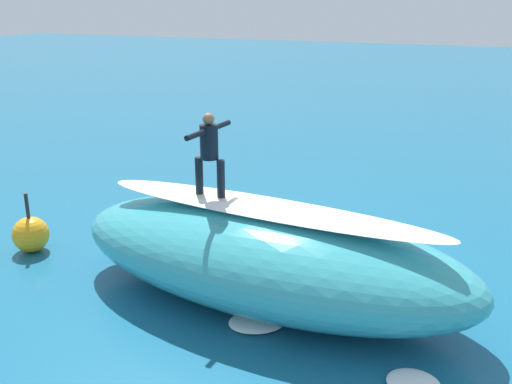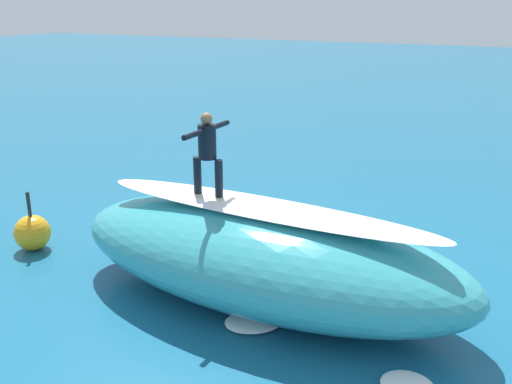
{
  "view_description": "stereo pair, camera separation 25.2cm",
  "coord_description": "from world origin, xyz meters",
  "views": [
    {
      "loc": [
        -4.28,
        11.3,
        5.45
      ],
      "look_at": [
        0.38,
        0.06,
        1.37
      ],
      "focal_mm": 41.44,
      "sensor_mm": 36.0,
      "label": 1
    },
    {
      "loc": [
        -4.51,
        11.2,
        5.45
      ],
      "look_at": [
        0.38,
        0.06,
        1.37
      ],
      "focal_mm": 41.44,
      "sensor_mm": 36.0,
      "label": 2
    }
  ],
  "objects": [
    {
      "name": "ground_plane",
      "position": [
        0.0,
        0.0,
        0.0
      ],
      "size": [
        120.0,
        120.0,
        0.0
      ],
      "primitive_type": "plane",
      "color": "#196084"
    },
    {
      "name": "wave_crest",
      "position": [
        -0.67,
        2.13,
        0.91
      ],
      "size": [
        8.15,
        3.93,
        1.81
      ],
      "primitive_type": "ellipsoid",
      "rotation": [
        0.0,
        0.0,
        -0.1
      ],
      "color": "teal",
      "rests_on": "ground_plane"
    },
    {
      "name": "wave_foam_lip",
      "position": [
        -0.67,
        2.13,
        1.85
      ],
      "size": [
        6.78,
        1.75,
        0.08
      ],
      "primitive_type": "ellipsoid",
      "rotation": [
        0.0,
        0.0,
        -0.1
      ],
      "color": "white",
      "rests_on": "wave_crest"
    },
    {
      "name": "surfboard_riding",
      "position": [
        0.48,
        2.02,
        1.86
      ],
      "size": [
        2.22,
        0.67,
        0.09
      ],
      "primitive_type": "ellipsoid",
      "rotation": [
        0.0,
        0.0,
        -0.07
      ],
      "color": "#EAE5C6",
      "rests_on": "wave_crest"
    },
    {
      "name": "surfer_riding",
      "position": [
        0.48,
        2.02,
        2.81
      ],
      "size": [
        0.61,
        1.47,
        1.55
      ],
      "rotation": [
        0.0,
        0.0,
        -0.07
      ],
      "color": "black",
      "rests_on": "surfboard_riding"
    },
    {
      "name": "surfboard_paddling",
      "position": [
        0.27,
        -1.91,
        0.05
      ],
      "size": [
        2.07,
        0.66,
        0.1
      ],
      "primitive_type": "ellipsoid",
      "rotation": [
        0.0,
        0.0,
        -3.1
      ],
      "color": "#33B2D1",
      "rests_on": "ground_plane"
    },
    {
      "name": "surfer_paddling",
      "position": [
        0.4,
        -1.9,
        0.23
      ],
      "size": [
        1.74,
        0.37,
        0.31
      ],
      "rotation": [
        0.0,
        0.0,
        -3.1
      ],
      "color": "black",
      "rests_on": "surfboard_paddling"
    },
    {
      "name": "buoy_marker",
      "position": [
        4.97,
        2.03,
        0.4
      ],
      "size": [
        0.8,
        0.8,
        1.36
      ],
      "color": "orange",
      "rests_on": "ground_plane"
    },
    {
      "name": "foam_patch_mid",
      "position": [
        -3.2,
        -0.33,
        0.07
      ],
      "size": [
        0.97,
        0.98,
        0.14
      ],
      "primitive_type": "ellipsoid",
      "rotation": [
        0.0,
        0.0,
        0.98
      ],
      "color": "white",
      "rests_on": "ground_plane"
    },
    {
      "name": "foam_patch_far",
      "position": [
        -0.87,
        3.0,
        0.07
      ],
      "size": [
        1.28,
        1.23,
        0.15
      ],
      "primitive_type": "ellipsoid",
      "rotation": [
        0.0,
        0.0,
        0.63
      ],
      "color": "white",
      "rests_on": "ground_plane"
    }
  ]
}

